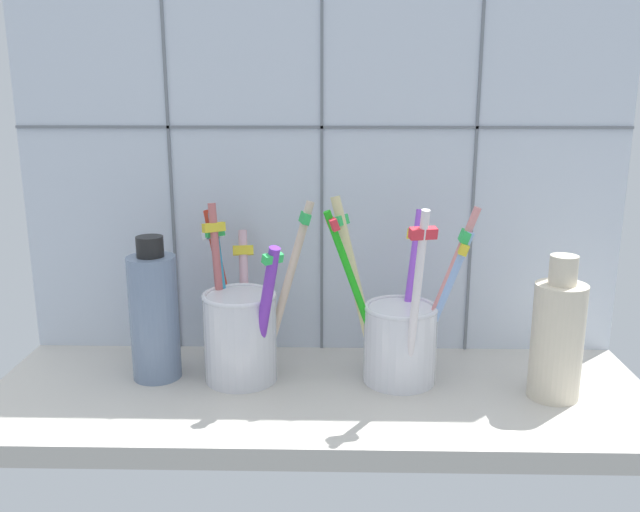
{
  "coord_description": "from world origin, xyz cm",
  "views": [
    {
      "loc": [
        1.39,
        -59.89,
        30.47
      ],
      "look_at": [
        0.0,
        2.49,
        14.75
      ],
      "focal_mm": 37.85,
      "sensor_mm": 36.0,
      "label": 1
    }
  ],
  "objects_px": {
    "toothbrush_cup_left": "(241,329)",
    "toothbrush_cup_right": "(400,334)",
    "ceramic_vase": "(557,337)",
    "soap_bottle": "(154,315)"
  },
  "relations": [
    {
      "from": "toothbrush_cup_left",
      "to": "toothbrush_cup_right",
      "type": "bearing_deg",
      "value": -1.01
    },
    {
      "from": "ceramic_vase",
      "to": "toothbrush_cup_left",
      "type": "bearing_deg",
      "value": 173.36
    },
    {
      "from": "toothbrush_cup_left",
      "to": "soap_bottle",
      "type": "xyz_separation_m",
      "value": [
        -0.09,
        0.0,
        0.01
      ]
    },
    {
      "from": "ceramic_vase",
      "to": "toothbrush_cup_right",
      "type": "bearing_deg",
      "value": 167.31
    },
    {
      "from": "toothbrush_cup_left",
      "to": "ceramic_vase",
      "type": "distance_m",
      "value": 0.3
    },
    {
      "from": "toothbrush_cup_right",
      "to": "toothbrush_cup_left",
      "type": "bearing_deg",
      "value": 178.99
    },
    {
      "from": "toothbrush_cup_left",
      "to": "ceramic_vase",
      "type": "xyz_separation_m",
      "value": [
        0.3,
        -0.03,
        0.01
      ]
    },
    {
      "from": "toothbrush_cup_right",
      "to": "ceramic_vase",
      "type": "distance_m",
      "value": 0.15
    },
    {
      "from": "toothbrush_cup_left",
      "to": "toothbrush_cup_right",
      "type": "xyz_separation_m",
      "value": [
        0.16,
        -0.0,
        -0.0
      ]
    },
    {
      "from": "toothbrush_cup_left",
      "to": "soap_bottle",
      "type": "height_order",
      "value": "toothbrush_cup_left"
    }
  ]
}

